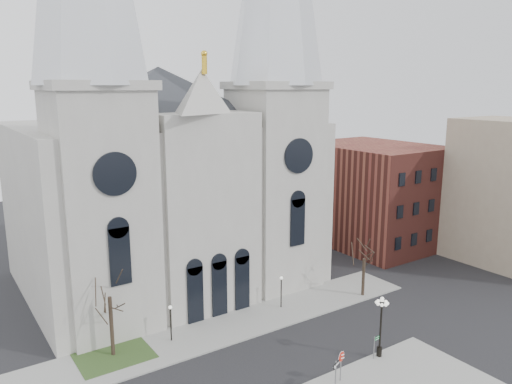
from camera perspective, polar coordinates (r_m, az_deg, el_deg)
ground at (r=40.51m, az=6.07°, el=-20.84°), size 160.00×160.00×0.00m
sidewalk_far at (r=48.23m, az=-2.66°, el=-14.96°), size 40.00×6.00×0.14m
grass_patch at (r=45.06m, az=-15.98°, el=-17.49°), size 6.00×5.00×0.18m
cathedral at (r=53.59m, az=-9.57°, el=8.16°), size 33.00×26.66×54.00m
bg_building_brick at (r=72.37m, az=13.18°, el=-0.21°), size 14.00×18.00×14.00m
tree_left at (r=42.66m, az=-16.41°, el=-11.04°), size 3.20×3.20×7.50m
tree_right at (r=53.88m, az=12.28°, el=-7.18°), size 3.20×3.20×6.00m
ped_lamp_left at (r=45.14m, az=-9.74°, el=-13.91°), size 0.32×0.32×3.26m
ped_lamp_right at (r=50.72m, az=2.90°, el=-10.74°), size 0.32×0.32×3.26m
stop_sign at (r=39.91m, az=9.69°, el=-18.35°), size 0.87×0.13×2.43m
globe_lamp at (r=42.94m, az=14.10°, el=-13.92°), size 1.20×1.20×5.21m
one_way_sign at (r=39.04m, az=9.10°, el=-19.47°), size 0.92×0.41×2.24m
street_name_sign at (r=43.47m, az=13.42°, el=-16.67°), size 0.62×0.11×1.94m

